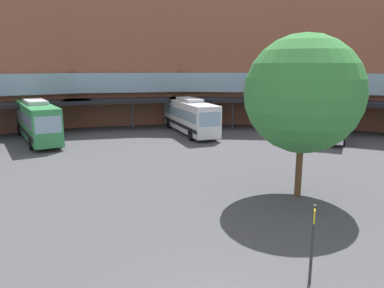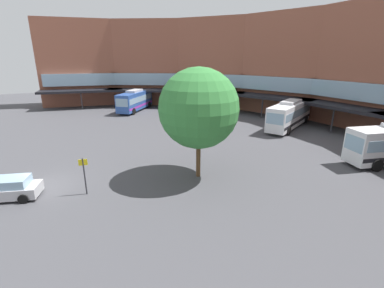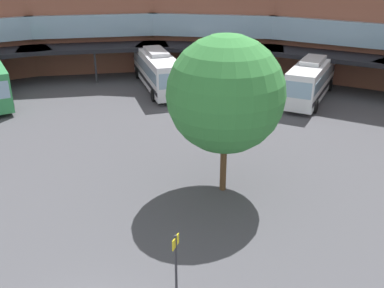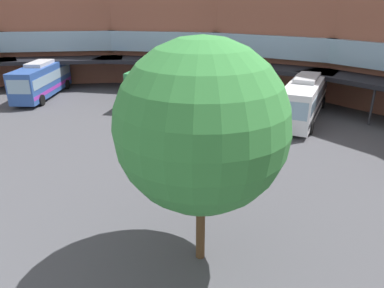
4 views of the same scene
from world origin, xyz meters
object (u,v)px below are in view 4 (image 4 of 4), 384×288
(bus_4, at_px, (157,79))
(bus_0, at_px, (42,79))
(plaza_tree, at_px, (202,127))
(bus_3, at_px, (305,97))

(bus_4, bearing_deg, bus_0, -78.74)
(bus_0, xyz_separation_m, plaza_tree, (30.70, -3.75, 3.78))
(bus_0, relative_size, bus_3, 0.82)
(bus_3, bearing_deg, plaza_tree, -2.18)
(bus_3, xyz_separation_m, bus_4, (-14.11, -5.98, 0.09))
(bus_3, bearing_deg, bus_0, -81.43)
(bus_0, bearing_deg, bus_4, 89.72)
(bus_0, bearing_deg, plaza_tree, 33.77)
(bus_4, xyz_separation_m, plaza_tree, (22.55, -13.12, 3.67))
(bus_0, xyz_separation_m, bus_4, (8.15, 9.37, 0.11))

